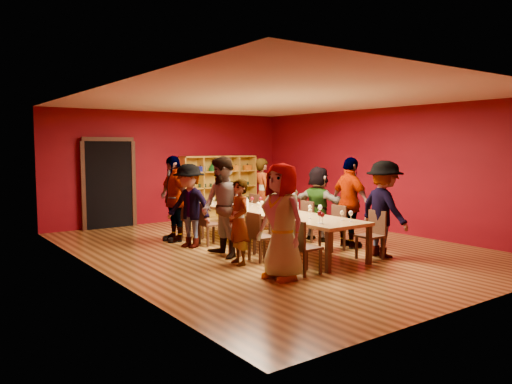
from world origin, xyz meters
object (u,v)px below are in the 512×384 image
(chair_person_left_4, at_px, (189,217))
(person_right_2, at_px, (318,203))
(shelving_unit, at_px, (218,184))
(chair_person_left_1, at_px, (259,234))
(person_left_3, at_px, (189,206))
(chair_person_right_1, at_px, (335,225))
(chair_person_right_0, at_px, (373,232))
(person_right_1, at_px, (350,203))
(person_left_0, at_px, (282,221))
(person_right_3, at_px, (286,201))
(chair_person_left_0, at_px, (302,244))
(person_left_2, at_px, (223,207))
(chair_person_right_2, at_px, (303,220))
(tasting_table, at_px, (271,214))
(chair_person_left_2, at_px, (239,229))
(person_left_1, at_px, (239,222))
(chair_person_right_3, at_px, (274,214))
(person_right_4, at_px, (263,194))
(chair_person_right_4, at_px, (251,210))
(person_right_0, at_px, (384,209))
(spittoon_bowl, at_px, (284,209))
(wine_bottle, at_px, (238,198))
(chair_person_left_3, at_px, (207,222))
(person_left_4, at_px, (174,199))

(chair_person_left_4, relative_size, person_right_2, 0.54)
(shelving_unit, bearing_deg, chair_person_left_1, -114.18)
(person_left_3, distance_m, chair_person_right_1, 2.98)
(chair_person_left_1, distance_m, chair_person_right_0, 2.12)
(shelving_unit, relative_size, person_right_1, 1.30)
(person_left_0, height_order, person_right_3, person_left_0)
(chair_person_left_0, height_order, person_left_2, person_left_2)
(chair_person_right_2, height_order, person_right_3, person_right_3)
(shelving_unit, bearing_deg, chair_person_right_1, -95.31)
(chair_person_left_0, relative_size, person_right_3, 0.56)
(chair_person_left_0, distance_m, chair_person_right_2, 2.73)
(tasting_table, xyz_separation_m, chair_person_left_2, (-0.91, -0.17, -0.20))
(person_left_1, xyz_separation_m, chair_person_right_3, (2.25, 1.89, -0.26))
(person_left_0, relative_size, person_right_4, 1.02)
(chair_person_left_2, height_order, person_right_3, person_right_3)
(person_left_2, xyz_separation_m, chair_person_right_1, (2.17, -0.75, -0.45))
(person_left_2, relative_size, chair_person_right_4, 2.12)
(person_left_1, bearing_deg, chair_person_right_0, 72.35)
(person_left_1, bearing_deg, chair_person_right_2, 118.86)
(chair_person_right_4, bearing_deg, person_right_1, -81.74)
(person_right_2, distance_m, person_right_3, 1.04)
(chair_person_left_2, height_order, person_right_0, person_right_0)
(chair_person_right_1, bearing_deg, chair_person_right_3, 90.00)
(chair_person_left_1, distance_m, spittoon_bowl, 1.08)
(chair_person_right_0, distance_m, spittoon_bowl, 1.78)
(chair_person_left_4, bearing_deg, person_left_2, -100.04)
(wine_bottle, bearing_deg, person_left_1, -123.34)
(chair_person_left_1, height_order, person_right_1, person_right_1)
(person_left_0, bearing_deg, person_right_2, 121.57)
(tasting_table, bearing_deg, person_right_4, 57.44)
(chair_person_left_1, relative_size, chair_person_left_3, 1.00)
(person_left_0, relative_size, chair_person_right_4, 2.04)
(person_right_0, bearing_deg, shelving_unit, 8.65)
(shelving_unit, relative_size, chair_person_right_4, 2.70)
(shelving_unit, bearing_deg, person_left_1, -118.03)
(person_right_1, bearing_deg, chair_person_left_3, 55.22)
(person_left_0, relative_size, person_left_4, 0.97)
(person_left_1, xyz_separation_m, chair_person_left_3, (0.43, 1.83, -0.26))
(person_left_2, xyz_separation_m, spittoon_bowl, (1.29, -0.22, -0.12))
(person_left_4, xyz_separation_m, person_right_2, (2.62, -1.78, -0.12))
(person_right_0, height_order, wine_bottle, person_right_0)
(shelving_unit, height_order, chair_person_right_2, shelving_unit)
(person_left_0, distance_m, person_right_4, 4.77)
(person_left_0, height_order, chair_person_left_1, person_left_0)
(tasting_table, relative_size, person_left_4, 2.41)
(person_left_0, relative_size, chair_person_right_3, 2.04)
(chair_person_right_1, xyz_separation_m, person_right_3, (0.36, 1.99, 0.30))
(person_left_0, relative_size, chair_person_left_2, 2.04)
(person_right_0, distance_m, chair_person_right_3, 3.01)
(person_right_1, bearing_deg, chair_person_right_0, 162.62)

